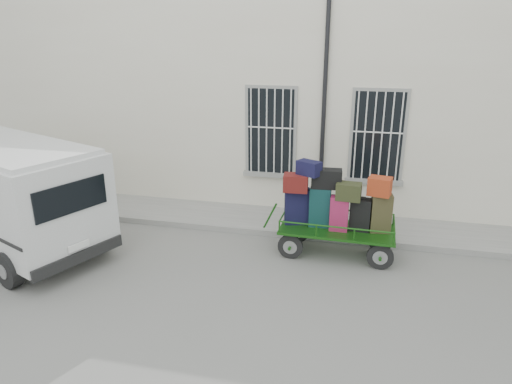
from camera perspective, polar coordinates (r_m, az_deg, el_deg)
The scene contains 5 objects.
ground at distance 9.91m, azimuth 0.60°, elevation -8.85°, with size 80.00×80.00×0.00m, color slate.
building at distance 14.27m, azimuth 5.55°, elevation 12.39°, with size 24.00×5.15×6.00m.
sidewalk at distance 11.83m, azimuth 2.91°, elevation -3.65°, with size 24.00×1.70×0.15m, color gray.
luggage_cart at distance 9.99m, azimuth 9.87°, elevation -2.15°, with size 2.91×1.19×2.12m.
van at distance 11.44m, azimuth -28.52°, elevation 0.29°, with size 5.25×3.73×2.46m.
Camera 1 is at (1.88, -8.55, 4.65)m, focal length 32.00 mm.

